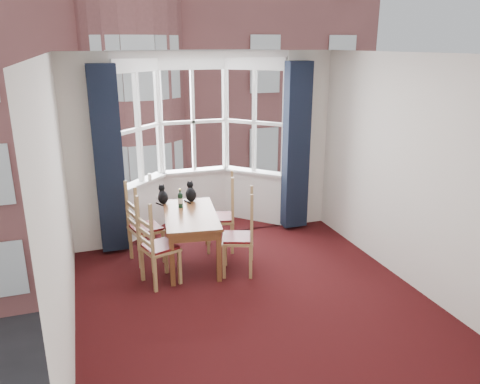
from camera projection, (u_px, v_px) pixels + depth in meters
name	position (u px, v px, depth m)	size (l,w,h in m)	color
floor	(257.00, 306.00, 5.41)	(4.50, 4.50, 0.00)	black
ceiling	(260.00, 54.00, 4.56)	(4.50, 4.50, 0.00)	white
wall_left	(59.00, 211.00, 4.37)	(4.50, 4.50, 0.00)	silver
wall_right	(415.00, 174.00, 5.59)	(4.50, 4.50, 0.00)	silver
wall_near	(386.00, 292.00, 2.95)	(4.00, 4.00, 0.00)	silver
wall_back_pier_left	(90.00, 156.00, 6.51)	(0.70, 0.12, 2.80)	silver
wall_back_pier_right	(304.00, 141.00, 7.52)	(0.70, 0.12, 2.80)	silver
bay_window	(197.00, 141.00, 7.47)	(2.76, 0.94, 2.80)	white
curtain_left	(109.00, 161.00, 6.43)	(0.38, 0.22, 2.60)	black
curtain_right	(296.00, 147.00, 7.30)	(0.38, 0.22, 2.60)	black
dining_table	(191.00, 220.00, 6.28)	(0.85, 1.36, 0.73)	brown
chair_left_near	(153.00, 250.00, 5.75)	(0.51, 0.52, 0.92)	#A2804E
chair_left_far	(140.00, 230.00, 6.35)	(0.49, 0.50, 0.92)	#A2804E
chair_right_near	(245.00, 239.00, 6.07)	(0.52, 0.53, 0.92)	#A2804E
chair_right_far	(226.00, 218.00, 6.78)	(0.50, 0.52, 0.92)	#A2804E
cat_left	(163.00, 196.00, 6.61)	(0.15, 0.21, 0.28)	black
cat_right	(191.00, 193.00, 6.71)	(0.17, 0.23, 0.30)	black
wine_bottle	(180.00, 199.00, 6.44)	(0.07, 0.07, 0.27)	black
candle_tall	(150.00, 177.00, 7.23)	(0.06, 0.06, 0.11)	white
street	(109.00, 163.00, 36.33)	(80.00, 80.00, 0.00)	#333335
tenement_building	(126.00, 79.00, 17.56)	(18.40, 7.80, 15.20)	#924E4B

